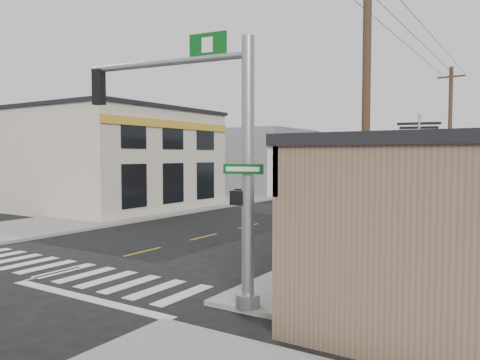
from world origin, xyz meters
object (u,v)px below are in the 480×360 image
Objects in this scene: lamp_post at (379,173)px; dance_center_sign at (419,139)px; utility_pole_far at (450,141)px; bare_tree at (353,162)px; traffic_signal_pole at (220,143)px; guide_sign at (316,203)px; utility_pole_near at (366,117)px; fire_hydrant at (367,251)px.

dance_center_sign reaches higher than lamp_post.
bare_tree is at bearing -90.31° from utility_pole_far.
guide_sign is (-0.11, 6.19, -2.02)m from traffic_signal_pole.
utility_pole_far is at bearing 95.67° from utility_pole_near.
fire_hydrant is at bearing -100.56° from dance_center_sign.
lamp_post is 0.55× the size of utility_pole_far.
guide_sign is 0.69× the size of bare_tree.
utility_pole_near is at bearing -75.06° from fire_hydrant.
traffic_signal_pole is at bearing -99.38° from bare_tree.
traffic_signal_pole reaches higher than bare_tree.
fire_hydrant is at bearing -87.37° from utility_pole_far.
lamp_post is at bearing 102.89° from fire_hydrant.
bare_tree is 13.95m from utility_pole_far.
lamp_post is 0.82× the size of dance_center_sign.
fire_hydrant is at bearing 109.88° from utility_pole_near.
guide_sign is 0.62× the size of lamp_post.
utility_pole_near is (1.38, -13.88, 0.21)m from dance_center_sign.
dance_center_sign is (0.66, 5.35, 1.73)m from lamp_post.
guide_sign is 1.96m from bare_tree.
bare_tree is at bearing -96.43° from lamp_post.
dance_center_sign is (1.04, 17.70, 0.59)m from traffic_signal_pole.
traffic_signal_pole is at bearing -117.48° from utility_pole_near.
fire_hydrant is 0.16× the size of bare_tree.
utility_pole_near is 16.65m from utility_pole_far.
dance_center_sign is at bearing 93.72° from fire_hydrant.
guide_sign is at bearing -108.03° from lamp_post.
guide_sign is 2.45m from fire_hydrant.
dance_center_sign is at bearing 100.62° from utility_pole_near.
fire_hydrant is at bearing -31.05° from bare_tree.
traffic_signal_pole is at bearing -106.16° from fire_hydrant.
utility_pole_near reaches higher than traffic_signal_pole.
lamp_post is at bearing 88.75° from guide_sign.
utility_pole_far is (1.17, 2.77, -0.01)m from dance_center_sign.
guide_sign is at bearing 179.84° from fire_hydrant.
dance_center_sign reaches higher than fire_hydrant.
traffic_signal_pole is 1.12× the size of dance_center_sign.
dance_center_sign is 3.00m from utility_pole_far.
traffic_signal_pole is 1.53× the size of bare_tree.
utility_pole_near is at bearing -90.02° from lamp_post.
utility_pole_far is at bearing 88.32° from fire_hydrant.
lamp_post is at bearing 108.40° from utility_pole_near.
traffic_signal_pole is 6.71m from bare_tree.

